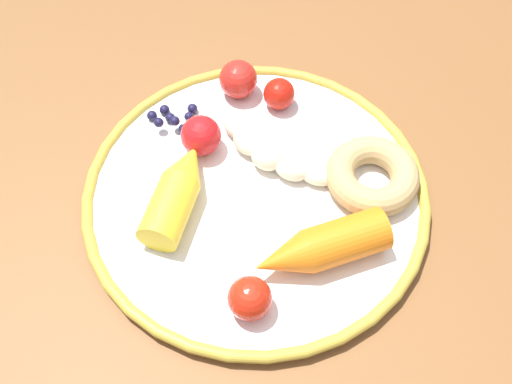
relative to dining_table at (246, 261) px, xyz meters
name	(u,v)px	position (x,y,z in m)	size (l,w,h in m)	color
dining_table	(246,261)	(0.00, 0.00, 0.00)	(1.30, 0.98, 0.71)	brown
plate	(256,194)	(0.04, 0.01, 0.08)	(0.36, 0.36, 0.02)	white
banana	(270,154)	(0.08, 0.02, 0.09)	(0.06, 0.15, 0.03)	#F1E9C1
carrot_orange	(320,248)	(0.00, -0.08, 0.10)	(0.13, 0.12, 0.04)	orange
carrot_yellow	(177,191)	(-0.01, 0.07, 0.10)	(0.12, 0.07, 0.04)	yellow
donut	(372,176)	(0.11, -0.09, 0.10)	(0.10, 0.10, 0.03)	tan
blueberry_pile	(173,118)	(0.07, 0.14, 0.09)	(0.05, 0.05, 0.02)	#191638
tomato_near	(238,79)	(0.15, 0.10, 0.10)	(0.04, 0.04, 0.04)	red
tomato_mid	(279,94)	(0.16, 0.05, 0.10)	(0.04, 0.04, 0.04)	red
tomato_far	(250,298)	(-0.07, -0.05, 0.10)	(0.04, 0.04, 0.04)	red
tomato_extra	(201,136)	(0.06, 0.09, 0.10)	(0.04, 0.04, 0.04)	red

